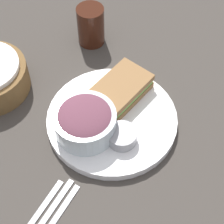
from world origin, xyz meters
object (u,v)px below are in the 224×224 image
Objects in this scene: dressing_cup at (122,136)px; spoon at (39,212)px; sandwich at (121,90)px; salad_bowl at (85,121)px; knife at (47,216)px; plate at (112,120)px; fork at (54,220)px; drink_glass at (91,26)px.

spoon is at bearing 150.83° from dressing_cup.
salad_bowl is at bearing 159.22° from sandwich.
sandwich is 0.33m from knife.
plate reaches higher than fork.
plate is at bearing 179.81° from sandwich.
spoon is (-0.25, 0.07, -0.01)m from plate.
fork is at bearing 90.00° from spoon.
plate is 0.07m from sandwich.
salad_bowl is 0.09m from dressing_cup.
plate is at bearing -40.87° from salad_bowl.
salad_bowl is 0.80× the size of fork.
salad_bowl reaches higher than fork.
drink_glass reaches higher than fork.
plate is 4.57× the size of dressing_cup.
salad_bowl is at bearing -165.85° from fork.
dressing_cup is 0.61× the size of drink_glass.
spoon is at bearing -90.00° from fork.
knife is at bearing 170.23° from sandwich.
sandwich is at bearing -142.60° from drink_glass.
plate is 1.95× the size of spoon.
fork is 1.11× the size of spoon.
plate is at bearing -150.98° from drink_glass.
knife is at bearing 167.79° from plate.
dressing_cup reaches higher than knife.
drink_glass is at bearing 37.40° from sandwich.
dressing_cup is at bearing -143.13° from plate.
dressing_cup is 0.23m from knife.
plate is 2.78× the size of drink_glass.
fork is (-0.33, 0.04, -0.04)m from sandwich.
salad_bowl is 0.31m from drink_glass.
salad_bowl is at bearing 90.00° from dressing_cup.
plate is at bearing 180.00° from knife.
dressing_cup is (-0.12, -0.04, -0.01)m from sandwich.
dressing_cup reaches higher than fork.
drink_glass is 0.63× the size of fork.
drink_glass is at bearing 17.06° from salad_bowl.
drink_glass is at bearing -156.78° from fork.
sandwich is 0.94× the size of knife.
drink_glass is (0.30, 0.09, -0.00)m from salad_bowl.
knife is (-0.50, -0.08, -0.05)m from drink_glass.
salad_bowl reaches higher than spoon.
spoon is (0.00, 0.02, 0.00)m from knife.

